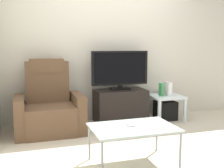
{
  "coord_description": "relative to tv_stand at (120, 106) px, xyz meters",
  "views": [
    {
      "loc": [
        -1.48,
        -3.5,
        1.29
      ],
      "look_at": [
        -0.21,
        0.5,
        0.7
      ],
      "focal_mm": 44.85,
      "sensor_mm": 36.0,
      "label": 1
    }
  ],
  "objects": [
    {
      "name": "recliner_armchair",
      "position": [
        -1.18,
        -0.19,
        0.1
      ],
      "size": [
        0.98,
        0.78,
        1.08
      ],
      "rotation": [
        0.0,
        0.0,
        0.04
      ],
      "color": "brown",
      "rests_on": "ground"
    },
    {
      "name": "side_table",
      "position": [
        0.81,
        -0.08,
        0.08
      ],
      "size": [
        0.54,
        0.54,
        0.42
      ],
      "color": "silver",
      "rests_on": "ground"
    },
    {
      "name": "cell_phone",
      "position": [
        -0.44,
        -1.58,
        0.15
      ],
      "size": [
        0.09,
        0.16,
        0.01
      ],
      "primitive_type": "cube",
      "rotation": [
        0.0,
        0.0,
        -0.17
      ],
      "color": "#B7B7BC",
      "rests_on": "coffee_table"
    },
    {
      "name": "television",
      "position": [
        -0.0,
        0.02,
        0.61
      ],
      "size": [
        0.97,
        0.2,
        0.64
      ],
      "color": "black",
      "rests_on": "tv_stand"
    },
    {
      "name": "wall_back",
      "position": [
        -0.04,
        0.3,
        1.02
      ],
      "size": [
        6.4,
        0.06,
        2.6
      ],
      "primitive_type": "cube",
      "color": "beige",
      "rests_on": "ground"
    },
    {
      "name": "tv_stand",
      "position": [
        0.0,
        0.0,
        0.0
      ],
      "size": [
        0.85,
        0.48,
        0.55
      ],
      "color": "black",
      "rests_on": "ground"
    },
    {
      "name": "ground_plane",
      "position": [
        -0.04,
        -0.83,
        -0.28
      ],
      "size": [
        6.4,
        6.4,
        0.0
      ],
      "primitive_type": "plane",
      "color": "beige"
    },
    {
      "name": "coffee_table",
      "position": [
        -0.43,
        -1.64,
        0.12
      ],
      "size": [
        0.9,
        0.6,
        0.42
      ],
      "color": "#B2C6C1",
      "rests_on": "ground"
    },
    {
      "name": "book_upright",
      "position": [
        0.71,
        -0.1,
        0.26
      ],
      "size": [
        0.05,
        0.1,
        0.22
      ],
      "primitive_type": "cube",
      "color": "#388C4C",
      "rests_on": "side_table"
    },
    {
      "name": "subwoofer_box",
      "position": [
        0.81,
        -0.08,
        -0.11
      ],
      "size": [
        0.32,
        0.32,
        0.32
      ],
      "primitive_type": "cube",
      "color": "black",
      "rests_on": "ground"
    },
    {
      "name": "game_console",
      "position": [
        0.84,
        -0.07,
        0.26
      ],
      "size": [
        0.07,
        0.2,
        0.23
      ],
      "primitive_type": "cube",
      "color": "white",
      "rests_on": "side_table"
    }
  ]
}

